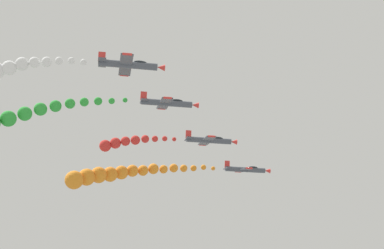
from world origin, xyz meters
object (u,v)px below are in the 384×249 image
Objects in this scene: airplane_right_inner at (168,103)px; airplane_left_outer at (129,65)px; airplane_lead at (246,170)px; airplane_left_inner at (210,140)px.

airplane_left_outer is at bearing -33.58° from airplane_right_inner.
airplane_left_outer is (34.90, -28.09, 5.03)m from airplane_lead.
airplane_right_inner is 13.54m from airplane_left_outer.
airplane_left_outer reaches higher than airplane_right_inner.
airplane_left_outer reaches higher than airplane_lead.
airplane_left_inner is at bearing 139.44° from airplane_right_inner.
airplane_left_inner is at bearing -41.58° from airplane_lead.
airplane_right_inner is at bearing 146.42° from airplane_left_outer.
airplane_right_inner reaches higher than airplane_left_inner.
airplane_left_inner is (12.03, -10.68, 1.89)m from airplane_lead.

